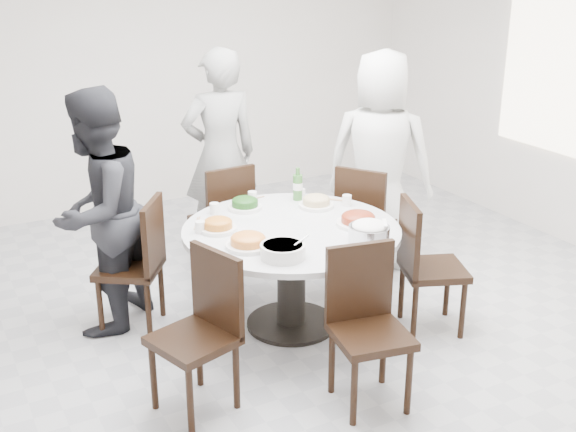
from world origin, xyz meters
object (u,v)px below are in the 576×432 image
chair_nw (129,265)px  diner_left (97,213)px  diner_right (380,160)px  soup_bowl (283,251)px  diner_middle (220,155)px  beverage_bottle (298,184)px  chair_s (371,332)px  rice_bowl (369,234)px  chair_se (434,266)px  chair_ne (367,220)px  chair_sw (193,337)px  chair_n (221,218)px  dining_table (291,278)px

chair_nw → diner_left: diner_left is taller
diner_right → soup_bowl: 1.82m
diner_middle → beverage_bottle: size_ratio=7.18×
chair_s → beverage_bottle: bearing=86.6°
soup_bowl → chair_s: bearing=-68.9°
chair_nw → rice_bowl: (1.32, -1.00, 0.33)m
chair_se → diner_left: diner_left is taller
chair_ne → chair_se: size_ratio=1.00×
chair_sw → diner_left: 1.32m
chair_s → beverage_bottle: beverage_bottle is taller
chair_nw → chair_s: (0.96, -1.58, 0.00)m
chair_ne → beverage_bottle: bearing=54.3°
chair_ne → chair_n: (-1.04, 0.60, 0.00)m
chair_nw → rice_bowl: chair_nw is taller
dining_table → soup_bowl: soup_bowl is taller
soup_bowl → rice_bowl: bearing=-5.0°
chair_n → beverage_bottle: beverage_bottle is taller
chair_ne → chair_nw: same height
chair_s → soup_bowl: 0.75m
chair_nw → chair_se: (1.86, -1.03, 0.00)m
chair_n → beverage_bottle: (0.39, -0.59, 0.40)m
chair_s → chair_se: same height
diner_middle → rice_bowl: (0.23, -1.91, -0.10)m
chair_sw → rice_bowl: chair_sw is taller
chair_ne → chair_nw: (-1.97, 0.04, 0.00)m
chair_se → beverage_bottle: beverage_bottle is taller
chair_sw → diner_middle: size_ratio=0.53×
chair_ne → rice_bowl: chair_ne is taller
chair_n → beverage_bottle: 0.81m
diner_right → rice_bowl: bearing=96.7°
beverage_bottle → dining_table: bearing=-122.9°
chair_n → chair_se: (0.93, -1.58, 0.00)m
chair_s → soup_bowl: size_ratio=3.37×
soup_bowl → diner_middle: bearing=78.5°
beverage_bottle → soup_bowl: bearing=-123.6°
chair_n → chair_s: (0.02, -2.13, 0.00)m
rice_bowl → dining_table: bearing=123.9°
dining_table → beverage_bottle: (0.32, 0.50, 0.50)m
soup_bowl → diner_right: bearing=36.1°
chair_nw → diner_middle: size_ratio=0.53×
chair_n → chair_sw: same height
chair_sw → chair_se: same height
chair_n → soup_bowl: (-0.22, -1.50, 0.32)m
chair_ne → chair_n: bearing=25.3°
dining_table → diner_right: bearing=28.9°
chair_sw → chair_se: size_ratio=1.00×
rice_bowl → soup_bowl: (-0.60, 0.05, -0.01)m
chair_s → chair_se: (0.90, 0.55, 0.00)m
soup_bowl → chair_sw: bearing=-163.9°
soup_bowl → beverage_bottle: size_ratio=1.12×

